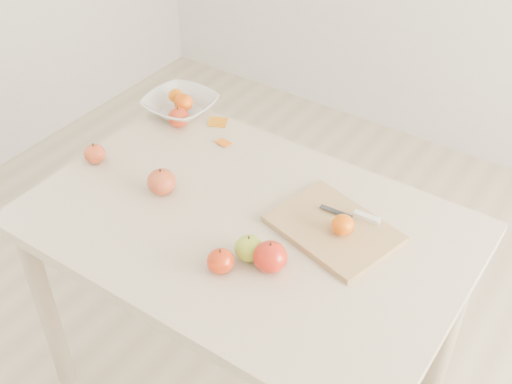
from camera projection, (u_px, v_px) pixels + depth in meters
The scene contains 16 objects.
ground at pixel (248, 381), 2.24m from camera, with size 3.50×3.50×0.00m, color #C6B293.
table at pixel (246, 247), 1.83m from camera, with size 1.20×0.80×0.75m.
cutting_board at pixel (333, 229), 1.73m from camera, with size 0.32×0.24×0.02m, color tan.
board_tangerine at pixel (343, 225), 1.69m from camera, with size 0.06×0.06×0.05m, color #D64D07.
fruit_bowl at pixel (180, 105), 2.18m from camera, with size 0.23×0.23×0.06m, color silver.
bowl_tangerine_near at pixel (176, 96), 2.18m from camera, with size 0.05×0.05×0.05m, color orange.
bowl_tangerine_far at pixel (184, 102), 2.14m from camera, with size 0.06×0.06×0.06m, color #DE5207.
orange_peel_a at pixel (218, 123), 2.14m from camera, with size 0.06×0.04×0.00m, color #CC710E.
orange_peel_b at pixel (224, 143), 2.05m from camera, with size 0.04×0.04×0.00m, color orange.
paring_knife at pixel (362, 216), 1.74m from camera, with size 0.17×0.05×0.01m.
apple_green at pixel (249, 248), 1.63m from camera, with size 0.08×0.08×0.07m, color #7AA21E.
apple_red_c at pixel (221, 261), 1.60m from camera, with size 0.07×0.07×0.06m, color #A71207.
apple_red_d at pixel (95, 154), 1.96m from camera, with size 0.07×0.07×0.06m, color maroon.
apple_red_a at pixel (178, 117), 2.12m from camera, with size 0.07×0.07×0.06m, color #98030F.
apple_red_e at pixel (270, 257), 1.60m from camera, with size 0.09×0.09×0.08m, color #97020D.
apple_red_b at pixel (161, 182), 1.84m from camera, with size 0.08×0.08×0.08m, color maroon.
Camera 1 is at (0.77, -1.07, 1.93)m, focal length 45.00 mm.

